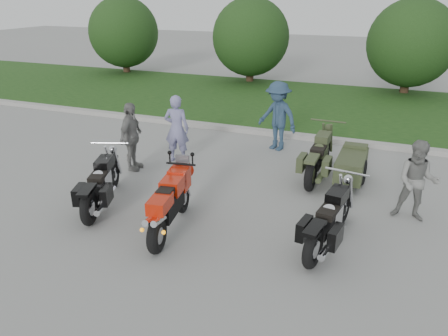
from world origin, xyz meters
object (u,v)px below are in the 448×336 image
at_px(sportbike_red, 170,202).
at_px(cruiser_right, 329,222).
at_px(person_stripe, 177,129).
at_px(person_back, 131,137).
at_px(cruiser_sidecar, 337,163).
at_px(person_grey, 417,181).
at_px(cruiser_left, 101,186).
at_px(person_denim, 278,116).

height_order(sportbike_red, cruiser_right, sportbike_red).
bearing_deg(person_stripe, person_back, 39.32).
distance_m(cruiser_right, cruiser_sidecar, 2.99).
bearing_deg(sportbike_red, cruiser_right, 2.23).
bearing_deg(person_back, person_stripe, -45.80).
distance_m(sportbike_red, person_grey, 4.75).
relative_size(sportbike_red, cruiser_left, 0.94).
height_order(cruiser_right, person_grey, person_grey).
bearing_deg(person_grey, cruiser_right, -128.13).
distance_m(sportbike_red, cruiser_right, 2.87).
height_order(cruiser_sidecar, person_grey, person_grey).
distance_m(cruiser_sidecar, person_back, 5.03).
relative_size(cruiser_left, cruiser_sidecar, 0.90).
height_order(cruiser_left, person_grey, person_grey).
bearing_deg(person_denim, person_stripe, -116.89).
relative_size(cruiser_left, person_grey, 1.42).
bearing_deg(person_grey, cruiser_left, -160.53).
distance_m(cruiser_sidecar, person_grey, 2.18).
xyz_separation_m(cruiser_left, cruiser_right, (4.63, 0.20, -0.00)).
distance_m(cruiser_right, person_back, 5.48).
xyz_separation_m(cruiser_sidecar, person_denim, (-1.92, 1.65, 0.51)).
height_order(cruiser_sidecar, person_denim, person_denim).
bearing_deg(person_stripe, cruiser_sidecar, 171.79).
distance_m(sportbike_red, person_back, 3.37).
height_order(cruiser_sidecar, person_back, person_back).
distance_m(person_grey, person_back, 6.55).
xyz_separation_m(sportbike_red, cruiser_left, (-1.82, 0.39, -0.13)).
relative_size(person_stripe, person_back, 1.04).
bearing_deg(cruiser_right, person_denim, 124.28).
distance_m(sportbike_red, cruiser_sidecar, 4.37).
relative_size(sportbike_red, person_stripe, 1.22).
height_order(sportbike_red, cruiser_sidecar, sportbike_red).
height_order(person_stripe, person_grey, person_stripe).
bearing_deg(cruiser_left, person_stripe, 65.73).
bearing_deg(person_back, person_grey, -98.16).
height_order(cruiser_left, person_stripe, person_stripe).
distance_m(person_stripe, person_denim, 2.87).
bearing_deg(person_grey, cruiser_sidecar, 143.43).
relative_size(cruiser_right, cruiser_sidecar, 0.93).
bearing_deg(cruiser_sidecar, sportbike_red, -124.47).
bearing_deg(person_grey, person_back, -179.07).
distance_m(person_denim, person_back, 4.08).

